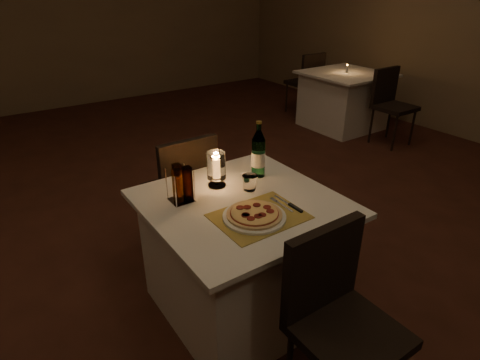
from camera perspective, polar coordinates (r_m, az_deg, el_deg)
floor at (r=2.78m, az=-1.91°, el=-14.41°), size 8.00×10.00×0.02m
wall_back at (r=6.90m, az=-27.04°, el=21.21°), size 8.00×0.02×3.00m
main_table at (r=2.38m, az=0.28°, el=-10.74°), size 1.00×1.00×0.74m
chair_near at (r=1.86m, az=13.51°, el=-17.11°), size 0.42×0.42×0.90m
chair_far at (r=2.81m, az=-8.03°, el=-0.49°), size 0.42×0.42×0.90m
placemat at (r=2.04m, az=2.73°, el=-5.18°), size 0.45×0.34×0.00m
plate at (r=2.02m, az=2.05°, el=-5.22°), size 0.32×0.32×0.01m
pizza at (r=2.01m, az=2.06°, el=-4.82°), size 0.28×0.28×0.02m
fork at (r=2.15m, az=5.72°, el=-3.38°), size 0.02×0.18×0.00m
knife at (r=2.13m, az=7.49°, el=-3.70°), size 0.02×0.22×0.01m
tumbler at (r=2.27m, az=1.41°, el=-0.37°), size 0.09×0.09×0.09m
water_bottle at (r=2.40m, az=2.62°, el=3.64°), size 0.08×0.08×0.35m
hurricane_candle at (r=2.29m, az=-3.40°, el=1.92°), size 0.11×0.11×0.21m
cruet_caddy at (r=2.15m, az=-8.38°, el=-0.77°), size 0.12×0.12×0.21m
neighbor_table_right at (r=5.69m, az=14.48°, el=10.96°), size 1.00×1.00×0.74m
neighbor_chair_ra at (r=5.22m, az=20.55°, el=10.78°), size 0.42×0.42×0.90m
neighbor_chair_rb at (r=6.13m, az=9.62°, el=14.16°), size 0.42×0.42×0.90m
neighbor_candle_right at (r=5.60m, az=14.97°, el=15.03°), size 0.03×0.03×0.11m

